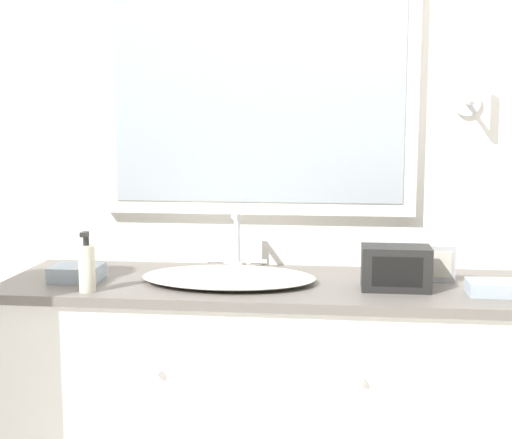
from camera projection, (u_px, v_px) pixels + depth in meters
name	position (u px, v px, depth m)	size (l,w,h in m)	color
wall_back	(275.00, 154.00, 2.51)	(8.00, 0.18, 2.55)	white
vanity_counter	(267.00, 413.00, 2.34)	(1.69, 0.54, 0.89)	white
sink_basin	(229.00, 276.00, 2.27)	(0.55, 0.39, 0.20)	silver
soap_bottle	(87.00, 267.00, 2.13)	(0.05, 0.05, 0.18)	beige
appliance_box	(396.00, 268.00, 2.16)	(0.21, 0.12, 0.13)	black
picture_frame	(442.00, 264.00, 2.26)	(0.08, 0.01, 0.12)	#B2B2B7
hand_towel_near_sink	(77.00, 273.00, 2.29)	(0.15, 0.13, 0.05)	#A8B7C6
hand_towel_far_corner	(500.00, 288.00, 2.10)	(0.19, 0.11, 0.04)	#A8B7C6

